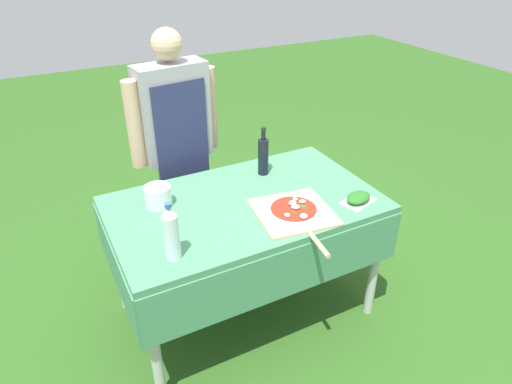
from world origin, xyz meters
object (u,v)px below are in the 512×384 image
object	(u,v)px
person_cook	(176,135)
mixing_tub	(158,196)
oil_bottle	(263,156)
water_bottle	(171,233)
herb_container	(358,198)
prep_table	(245,217)
pizza_on_peel	(294,212)

from	to	relation	value
person_cook	mixing_tub	distance (m)	0.57
person_cook	oil_bottle	size ratio (longest dim) A/B	5.35
water_bottle	herb_container	size ratio (longest dim) A/B	1.33
water_bottle	mixing_tub	world-z (taller)	water_bottle
prep_table	mixing_tub	bearing A→B (deg)	156.73
pizza_on_peel	water_bottle	world-z (taller)	water_bottle
prep_table	oil_bottle	world-z (taller)	oil_bottle
prep_table	herb_container	size ratio (longest dim) A/B	6.83
herb_container	person_cook	bearing A→B (deg)	124.99
pizza_on_peel	oil_bottle	bearing A→B (deg)	89.55
water_bottle	person_cook	bearing A→B (deg)	69.95
prep_table	oil_bottle	distance (m)	0.39
water_bottle	oil_bottle	bearing A→B (deg)	35.28
person_cook	oil_bottle	world-z (taller)	person_cook
person_cook	mixing_tub	bearing A→B (deg)	53.83
prep_table	pizza_on_peel	xyz separation A→B (m)	(0.17, -0.22, 0.11)
herb_container	mixing_tub	xyz separation A→B (m)	(-0.93, 0.45, 0.03)
water_bottle	herb_container	bearing A→B (deg)	-0.28
person_cook	water_bottle	world-z (taller)	person_cook
oil_bottle	water_bottle	bearing A→B (deg)	-144.72
water_bottle	herb_container	xyz separation A→B (m)	(1.00, -0.00, -0.11)
person_cook	mixing_tub	size ratio (longest dim) A/B	11.09
prep_table	person_cook	world-z (taller)	person_cook
oil_bottle	pizza_on_peel	bearing A→B (deg)	-98.42
prep_table	herb_container	distance (m)	0.60
oil_bottle	mixing_tub	size ratio (longest dim) A/B	2.07
pizza_on_peel	oil_bottle	distance (m)	0.47
prep_table	pizza_on_peel	size ratio (longest dim) A/B	2.40
herb_container	water_bottle	bearing A→B (deg)	179.72
water_bottle	herb_container	distance (m)	1.01
prep_table	oil_bottle	size ratio (longest dim) A/B	4.91
oil_bottle	herb_container	bearing A→B (deg)	-60.48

